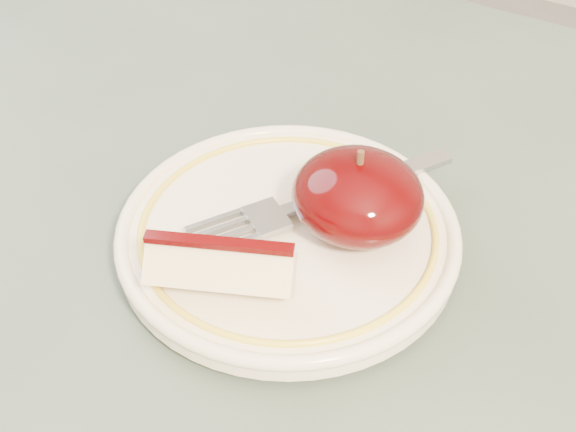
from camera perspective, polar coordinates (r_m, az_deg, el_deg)
The scene contains 4 objects.
plate at distance 0.47m, azimuth -0.00°, elevation -1.27°, with size 0.20×0.20×0.02m.
apple_half at distance 0.45m, azimuth 4.97°, elevation 1.44°, with size 0.08×0.07×0.06m.
apple_wedge at distance 0.42m, azimuth -4.79°, elevation -3.66°, with size 0.08×0.06×0.04m.
fork at distance 0.48m, azimuth 2.27°, elevation 1.18°, with size 0.11×0.16×0.00m.
Camera 1 is at (0.15, -0.19, 1.09)m, focal length 50.00 mm.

